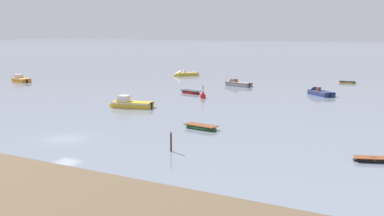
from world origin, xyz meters
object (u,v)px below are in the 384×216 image
(motorboat_moored_4, at_px, (126,105))
(mooring_post_near, at_px, (171,142))
(rowboat_moored_4, at_px, (201,127))
(motorboat_moored_0, at_px, (318,93))
(rowboat_moored_1, at_px, (373,160))
(motorboat_moored_3, at_px, (19,80))
(rowboat_moored_3, at_px, (347,82))
(channel_buoy, at_px, (203,95))
(motorboat_moored_2, at_px, (184,74))
(rowboat_moored_0, at_px, (191,92))
(motorboat_moored_6, at_px, (235,84))

(motorboat_moored_4, bearing_deg, mooring_post_near, 121.12)
(rowboat_moored_4, bearing_deg, motorboat_moored_0, 91.47)
(rowboat_moored_1, xyz_separation_m, motorboat_moored_3, (-77.23, 28.79, 0.20))
(rowboat_moored_1, bearing_deg, mooring_post_near, 177.55)
(rowboat_moored_3, bearing_deg, rowboat_moored_1, -86.89)
(motorboat_moored_0, relative_size, channel_buoy, 2.59)
(motorboat_moored_0, bearing_deg, motorboat_moored_4, 94.24)
(motorboat_moored_3, relative_size, channel_buoy, 2.77)
(rowboat_moored_4, relative_size, mooring_post_near, 2.19)
(rowboat_moored_3, bearing_deg, mooring_post_near, -102.43)
(motorboat_moored_2, bearing_deg, rowboat_moored_0, 75.60)
(motorboat_moored_2, bearing_deg, motorboat_moored_0, 107.41)
(motorboat_moored_2, height_order, motorboat_moored_4, motorboat_moored_4)
(channel_buoy, bearing_deg, rowboat_moored_4, -62.43)
(rowboat_moored_1, bearing_deg, motorboat_moored_2, 111.64)
(motorboat_moored_3, relative_size, motorboat_moored_4, 0.90)
(motorboat_moored_2, distance_m, motorboat_moored_6, 23.29)
(motorboat_moored_0, distance_m, mooring_post_near, 45.11)
(rowboat_moored_1, height_order, motorboat_moored_0, motorboat_moored_0)
(mooring_post_near, bearing_deg, motorboat_moored_4, 136.37)
(motorboat_moored_0, xyz_separation_m, rowboat_moored_4, (-4.18, -34.95, -0.10))
(rowboat_moored_0, height_order, motorboat_moored_4, motorboat_moored_4)
(motorboat_moored_2, height_order, channel_buoy, channel_buoy)
(motorboat_moored_3, bearing_deg, motorboat_moored_0, -154.64)
(motorboat_moored_0, distance_m, rowboat_moored_4, 35.20)
(motorboat_moored_4, relative_size, mooring_post_near, 3.46)
(rowboat_moored_0, xyz_separation_m, rowboat_moored_1, (35.10, -30.25, -0.05))
(motorboat_moored_3, bearing_deg, motorboat_moored_2, -115.22)
(motorboat_moored_4, xyz_separation_m, motorboat_moored_6, (2.85, 32.17, -0.09))
(motorboat_moored_4, height_order, channel_buoy, channel_buoy)
(motorboat_moored_3, bearing_deg, motorboat_moored_6, -144.62)
(mooring_post_near, bearing_deg, motorboat_moored_6, 107.81)
(motorboat_moored_2, distance_m, mooring_post_near, 72.39)
(motorboat_moored_6, xyz_separation_m, channel_buoy, (2.61, -18.66, 0.17))
(motorboat_moored_0, bearing_deg, mooring_post_near, 129.61)
(motorboat_moored_0, distance_m, rowboat_moored_3, 20.92)
(motorboat_moored_4, bearing_deg, motorboat_moored_2, -84.88)
(motorboat_moored_4, height_order, motorboat_moored_6, motorboat_moored_4)
(motorboat_moored_0, height_order, mooring_post_near, mooring_post_near)
(rowboat_moored_0, distance_m, mooring_post_near, 40.23)
(channel_buoy, relative_size, mooring_post_near, 1.13)
(rowboat_moored_3, distance_m, mooring_post_near, 66.03)
(motorboat_moored_2, relative_size, rowboat_moored_3, 1.61)
(motorboat_moored_2, xyz_separation_m, motorboat_moored_4, (16.66, -44.88, 0.09))
(motorboat_moored_3, height_order, rowboat_moored_4, motorboat_moored_3)
(motorboat_moored_0, height_order, channel_buoy, channel_buoy)
(rowboat_moored_0, distance_m, motorboat_moored_4, 17.74)
(rowboat_moored_1, distance_m, rowboat_moored_3, 62.05)
(motorboat_moored_3, bearing_deg, rowboat_moored_3, -137.74)
(mooring_post_near, bearing_deg, motorboat_moored_3, 150.34)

